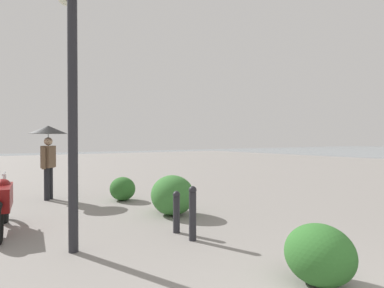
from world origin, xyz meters
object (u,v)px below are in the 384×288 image
(lamppost, at_px, (73,70))
(pedestrian, at_px, (48,141))
(motorcycle, at_px, (2,203))
(bollard_mid, at_px, (176,211))
(bollard_near, at_px, (193,212))

(lamppost, xyz_separation_m, pedestrian, (4.58, -0.46, -1.07))
(motorcycle, distance_m, pedestrian, 3.20)
(motorcycle, xyz_separation_m, pedestrian, (2.73, -1.26, 1.10))
(lamppost, distance_m, bollard_mid, 2.88)
(lamppost, distance_m, pedestrian, 4.72)
(lamppost, relative_size, motorcycle, 1.85)
(motorcycle, relative_size, pedestrian, 1.07)
(pedestrian, relative_size, bollard_mid, 2.74)
(motorcycle, distance_m, bollard_mid, 3.17)
(bollard_mid, bearing_deg, motorcycle, 53.80)
(pedestrian, bearing_deg, bollard_near, -165.79)
(bollard_near, distance_m, bollard_mid, 0.52)
(motorcycle, relative_size, bollard_mid, 2.93)
(motorcycle, relative_size, bollard_near, 2.43)
(bollard_near, bearing_deg, bollard_mid, -0.61)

